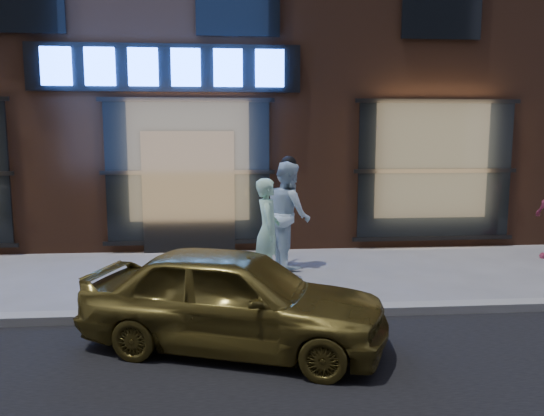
{
  "coord_description": "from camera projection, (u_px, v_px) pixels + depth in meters",
  "views": [
    {
      "loc": [
        0.77,
        -6.57,
        2.36
      ],
      "look_at": [
        1.46,
        1.6,
        1.2
      ],
      "focal_mm": 35.0,
      "sensor_mm": 36.0,
      "label": 1
    }
  ],
  "objects": [
    {
      "name": "ground",
      "position": [
        169.0,
        320.0,
        6.75
      ],
      "size": [
        90.0,
        90.0,
        0.0
      ],
      "primitive_type": "plane",
      "color": "slate",
      "rests_on": "ground"
    },
    {
      "name": "curb",
      "position": [
        169.0,
        315.0,
        6.74
      ],
      "size": [
        60.0,
        0.25,
        0.12
      ],
      "primitive_type": "cube",
      "color": "gray",
      "rests_on": "ground"
    },
    {
      "name": "storefront_building",
      "position": [
        197.0,
        26.0,
        13.91
      ],
      "size": [
        30.2,
        8.28,
        10.3
      ],
      "color": "#54301E",
      "rests_on": "ground"
    },
    {
      "name": "man_bowtie",
      "position": [
        268.0,
        230.0,
        8.47
      ],
      "size": [
        0.42,
        0.62,
        1.66
      ],
      "primitive_type": "imported",
      "rotation": [
        0.0,
        0.0,
        1.53
      ],
      "color": "#C2FFE2",
      "rests_on": "ground"
    },
    {
      "name": "man_cap",
      "position": [
        288.0,
        214.0,
        9.36
      ],
      "size": [
        0.89,
        1.04,
        1.88
      ],
      "primitive_type": "imported",
      "rotation": [
        0.0,
        0.0,
        1.78
      ],
      "color": "white",
      "rests_on": "ground"
    },
    {
      "name": "gold_sedan",
      "position": [
        234.0,
        298.0,
        5.79
      ],
      "size": [
        3.59,
        2.35,
        1.14
      ],
      "primitive_type": "imported",
      "rotation": [
        0.0,
        0.0,
        1.24
      ],
      "color": "olive",
      "rests_on": "ground"
    }
  ]
}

